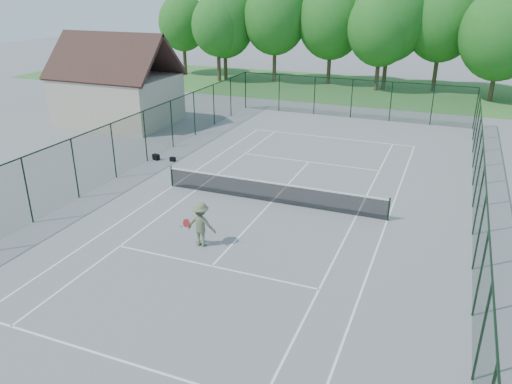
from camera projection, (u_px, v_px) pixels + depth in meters
ground at (271, 202)px, 24.03m from camera, size 140.00×140.00×0.00m
grass_far at (376, 90)px, 49.73m from camera, size 80.00×16.00×0.01m
court_lines at (271, 202)px, 24.03m from camera, size 11.05×23.85×0.01m
tennis_net at (272, 191)px, 23.81m from camera, size 11.08×0.08×1.10m
fence_enclosure at (272, 172)px, 23.43m from camera, size 18.05×36.05×3.02m
utility_building at (116, 81)px, 36.92m from camera, size 8.60×6.27×6.63m
tree_line_far at (381, 27)px, 47.44m from camera, size 39.40×6.40×9.70m
sports_bag_a at (156, 157)px, 29.82m from camera, size 0.48×0.38×0.34m
sports_bag_b at (173, 159)px, 29.57m from camera, size 0.34×0.23×0.25m
tennis_player at (201, 224)px, 19.71m from camera, size 1.87×0.84×1.85m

